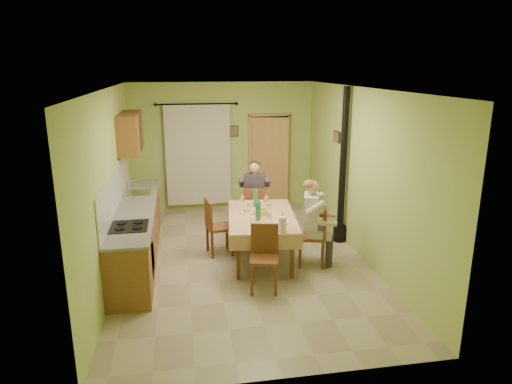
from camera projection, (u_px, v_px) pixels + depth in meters
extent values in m
cube|color=tan|center=(242.00, 261.00, 7.57)|extent=(4.00, 6.00, 0.01)
cube|color=#B7D46D|center=(223.00, 147.00, 10.05)|extent=(4.00, 0.04, 2.80)
cube|color=#B7D46D|center=(285.00, 253.00, 4.35)|extent=(4.00, 0.04, 2.80)
cube|color=#B7D46D|center=(110.00, 184.00, 6.87)|extent=(0.04, 6.00, 2.80)
cube|color=#B7D46D|center=(361.00, 174.00, 7.52)|extent=(0.04, 6.00, 2.80)
cube|color=white|center=(241.00, 88.00, 6.82)|extent=(4.00, 6.00, 0.04)
cube|color=brown|center=(137.00, 234.00, 7.56)|extent=(0.60, 3.60, 0.88)
cube|color=gray|center=(135.00, 207.00, 7.44)|extent=(0.64, 3.64, 0.04)
cube|color=white|center=(116.00, 189.00, 7.30)|extent=(0.02, 3.60, 0.66)
cube|color=silver|center=(139.00, 193.00, 8.19)|extent=(0.42, 0.42, 0.03)
cube|color=black|center=(129.00, 226.00, 6.48)|extent=(0.52, 0.56, 0.02)
cube|color=black|center=(153.00, 256.00, 6.65)|extent=(0.01, 0.55, 0.55)
cube|color=brown|center=(130.00, 132.00, 8.37)|extent=(0.35, 1.40, 0.70)
cylinder|color=black|center=(196.00, 104.00, 9.59)|extent=(1.70, 0.04, 0.04)
cube|color=silver|center=(198.00, 155.00, 9.90)|extent=(1.40, 0.06, 2.20)
cube|color=black|center=(269.00, 162.00, 10.30)|extent=(0.84, 0.03, 2.06)
cube|color=tan|center=(250.00, 163.00, 10.22)|extent=(0.06, 0.06, 2.12)
cube|color=tan|center=(289.00, 161.00, 10.36)|extent=(0.06, 0.06, 2.12)
cube|color=tan|center=(270.00, 115.00, 10.01)|extent=(0.96, 0.06, 0.06)
cube|color=tan|center=(270.00, 163.00, 10.20)|extent=(0.81, 0.21, 2.04)
cube|color=tan|center=(262.00, 216.00, 7.50)|extent=(1.26, 1.91, 0.04)
cube|color=tan|center=(266.00, 243.00, 6.66)|extent=(1.07, 0.13, 0.22)
cube|color=tan|center=(258.00, 206.00, 8.39)|extent=(1.07, 0.13, 0.22)
cube|color=tan|center=(229.00, 223.00, 7.49)|extent=(0.21, 1.79, 0.22)
cube|color=tan|center=(294.00, 222.00, 7.56)|extent=(0.21, 1.79, 0.22)
cylinder|color=white|center=(258.00, 203.00, 8.13)|extent=(0.25, 0.25, 0.02)
ellipsoid|color=#CC7233|center=(258.00, 202.00, 8.12)|extent=(0.12, 0.12, 0.05)
cylinder|color=white|center=(264.00, 227.00, 6.93)|extent=(0.25, 0.25, 0.02)
ellipsoid|color=#CC7233|center=(264.00, 225.00, 6.92)|extent=(0.12, 0.12, 0.05)
cylinder|color=white|center=(282.00, 222.00, 7.13)|extent=(0.25, 0.25, 0.02)
ellipsoid|color=#CC7233|center=(282.00, 221.00, 7.13)|extent=(0.12, 0.12, 0.05)
cylinder|color=white|center=(247.00, 212.00, 7.63)|extent=(0.25, 0.25, 0.02)
ellipsoid|color=#CC7233|center=(247.00, 211.00, 7.63)|extent=(0.12, 0.12, 0.05)
cylinder|color=yellow|center=(262.00, 212.00, 7.53)|extent=(0.26, 0.26, 0.08)
cylinder|color=white|center=(264.00, 226.00, 6.96)|extent=(0.28, 0.28, 0.02)
cube|color=tan|center=(262.00, 225.00, 6.94)|extent=(0.07, 0.07, 0.03)
cube|color=tan|center=(265.00, 226.00, 6.90)|extent=(0.06, 0.07, 0.03)
cube|color=tan|center=(261.00, 224.00, 6.98)|extent=(0.06, 0.07, 0.03)
cube|color=tan|center=(264.00, 225.00, 6.94)|extent=(0.07, 0.07, 0.03)
cylinder|color=silver|center=(269.00, 215.00, 7.33)|extent=(0.07, 0.07, 0.10)
cylinder|color=silver|center=(268.00, 206.00, 7.79)|extent=(0.07, 0.07, 0.10)
cylinder|color=white|center=(283.00, 224.00, 6.70)|extent=(0.11, 0.11, 0.22)
cylinder|color=silver|center=(283.00, 222.00, 6.69)|extent=(0.02, 0.02, 0.30)
cube|color=brown|center=(255.00, 210.00, 8.66)|extent=(0.46, 0.46, 0.04)
cube|color=brown|center=(254.00, 201.00, 8.42)|extent=(0.40, 0.11, 0.45)
cube|color=brown|center=(264.00, 259.00, 6.47)|extent=(0.47, 0.47, 0.04)
cube|color=brown|center=(265.00, 238.00, 6.57)|extent=(0.40, 0.12, 0.45)
cube|color=brown|center=(312.00, 236.00, 7.33)|extent=(0.53, 0.53, 0.04)
cube|color=brown|center=(325.00, 221.00, 7.23)|extent=(0.16, 0.42, 0.49)
cube|color=brown|center=(219.00, 227.00, 7.75)|extent=(0.47, 0.47, 0.04)
cube|color=brown|center=(208.00, 214.00, 7.63)|extent=(0.11, 0.41, 0.47)
cube|color=#38333D|center=(254.00, 208.00, 8.54)|extent=(0.43, 0.46, 0.16)
cube|color=#38333D|center=(255.00, 188.00, 8.57)|extent=(0.43, 0.29, 0.54)
sphere|color=tan|center=(255.00, 168.00, 8.46)|extent=(0.21, 0.21, 0.21)
ellipsoid|color=black|center=(255.00, 165.00, 8.48)|extent=(0.21, 0.21, 0.16)
cube|color=silver|center=(318.00, 232.00, 7.29)|extent=(0.49, 0.46, 0.16)
cube|color=silver|center=(311.00, 211.00, 7.21)|extent=(0.32, 0.45, 0.54)
sphere|color=tan|center=(312.00, 187.00, 7.11)|extent=(0.21, 0.21, 0.21)
ellipsoid|color=olive|center=(310.00, 185.00, 7.10)|extent=(0.21, 0.21, 0.16)
cylinder|color=black|center=(343.00, 167.00, 8.08)|extent=(0.12, 0.12, 2.80)
cylinder|color=black|center=(339.00, 233.00, 8.41)|extent=(0.24, 0.24, 0.30)
cube|color=black|center=(234.00, 131.00, 9.97)|extent=(0.19, 0.03, 0.23)
cube|color=brown|center=(337.00, 136.00, 8.54)|extent=(0.03, 0.31, 0.21)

